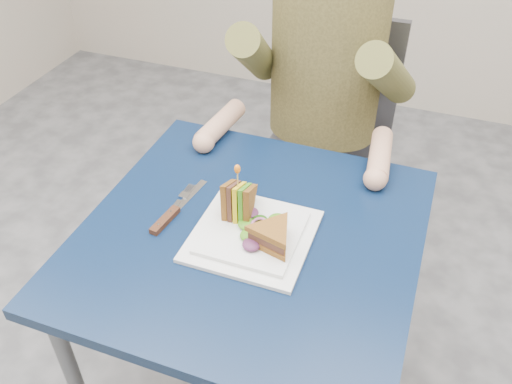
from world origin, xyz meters
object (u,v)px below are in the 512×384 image
at_px(plate, 252,235).
at_px(knife, 170,215).
at_px(table, 251,256).
at_px(diner, 327,45).
at_px(sandwich_upright, 238,202).
at_px(chair, 326,134).
at_px(sandwich_flat, 272,236).
at_px(fork, 174,208).

bearing_deg(plate, knife, -179.12).
distance_m(table, diner, 0.69).
xyz_separation_m(table, sandwich_upright, (-0.04, 0.03, 0.13)).
xyz_separation_m(plate, sandwich_upright, (-0.05, 0.04, 0.05)).
xyz_separation_m(chair, sandwich_flat, (0.07, -0.79, 0.23)).
bearing_deg(fork, sandwich_flat, -11.37).
bearing_deg(chair, fork, -105.06).
height_order(sandwich_upright, fork, sandwich_upright).
xyz_separation_m(diner, sandwich_upright, (-0.04, -0.60, -0.13)).
bearing_deg(knife, sandwich_upright, 17.47).
bearing_deg(sandwich_flat, sandwich_upright, 146.56).
distance_m(sandwich_flat, fork, 0.27).
relative_size(plate, sandwich_flat, 1.80).
xyz_separation_m(table, diner, (-0.00, 0.63, 0.26)).
bearing_deg(table, plate, -55.48).
bearing_deg(table, chair, 90.00).
xyz_separation_m(diner, knife, (-0.19, -0.65, -0.18)).
xyz_separation_m(chair, sandwich_upright, (-0.04, -0.72, 0.24)).
bearing_deg(sandwich_upright, fork, -173.86).
relative_size(table, diner, 1.01).
bearing_deg(sandwich_flat, fork, 168.63).
relative_size(sandwich_flat, knife, 0.65).
bearing_deg(plate, sandwich_upright, 138.57).
bearing_deg(table, sandwich_upright, 144.24).
xyz_separation_m(sandwich_flat, fork, (-0.26, 0.05, -0.04)).
distance_m(plate, fork, 0.21).
xyz_separation_m(plate, sandwich_flat, (0.05, -0.03, 0.04)).
distance_m(diner, plate, 0.67).
bearing_deg(plate, chair, 90.85).
xyz_separation_m(plate, knife, (-0.20, -0.00, -0.00)).
height_order(table, plate, plate).
xyz_separation_m(diner, sandwich_flat, (0.07, -0.67, -0.14)).
relative_size(chair, fork, 5.19).
xyz_separation_m(table, chair, (0.00, 0.74, -0.11)).
bearing_deg(chair, diner, -90.00).
relative_size(sandwich_upright, knife, 0.68).
height_order(sandwich_upright, knife, sandwich_upright).
bearing_deg(diner, chair, 90.00).
distance_m(diner, sandwich_upright, 0.62).
distance_m(diner, knife, 0.70).
distance_m(diner, sandwich_flat, 0.69).
relative_size(sandwich_flat, fork, 0.81).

